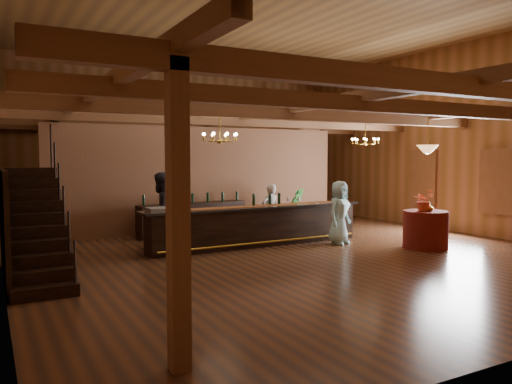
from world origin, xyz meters
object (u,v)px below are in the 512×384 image
tasting_bar (258,226)px  staff_second (161,211)px  beverage_dispenser (183,198)px  guest (339,213)px  chandelier_right (365,141)px  chandelier_left (220,137)px  pendant_lamp (427,149)px  floor_plant (294,209)px  round_table (425,230)px  backbar_shelf (193,219)px  raffle_drum (339,195)px  bartender (270,212)px

tasting_bar → staff_second: size_ratio=3.22×
beverage_dispenser → guest: size_ratio=0.37×
beverage_dispenser → chandelier_right: (6.02, 0.74, 1.41)m
chandelier_left → pendant_lamp: 4.99m
pendant_lamp → floor_plant: 4.63m
round_table → guest: bearing=134.1°
round_table → beverage_dispenser: bearing=156.9°
tasting_bar → backbar_shelf: size_ratio=1.85×
tasting_bar → backbar_shelf: tasting_bar is taller
raffle_drum → backbar_shelf: bearing=144.3°
staff_second → chandelier_right: bearing=142.1°
chandelier_left → staff_second: 2.43m
staff_second → round_table: bearing=114.0°
backbar_shelf → guest: 4.22m
floor_plant → raffle_drum: bearing=-80.5°
raffle_drum → chandelier_left: bearing=-169.0°
backbar_shelf → staff_second: 2.31m
chandelier_right → guest: bearing=-144.6°
tasting_bar → staff_second: (-2.26, 0.72, 0.42)m
tasting_bar → backbar_shelf: (-0.78, 2.43, -0.05)m
chandelier_right → pendant_lamp: size_ratio=0.89×
raffle_drum → beverage_dispenser: bearing=-179.5°
raffle_drum → pendant_lamp: bearing=-70.3°
raffle_drum → staff_second: (-4.81, 0.69, -0.24)m
chandelier_right → floor_plant: bearing=148.4°
round_table → guest: guest is taller
beverage_dispenser → round_table: size_ratio=0.57×
backbar_shelf → bartender: (1.53, -1.77, 0.29)m
bartender → floor_plant: 1.92m
backbar_shelf → round_table: round_table is taller
staff_second → guest: bearing=122.2°
tasting_bar → beverage_dispenser: 2.11m
chandelier_right → round_table: bearing=-102.6°
round_table → chandelier_right: chandelier_right is taller
staff_second → beverage_dispenser: bearing=74.4°
beverage_dispenser → staff_second: size_ratio=0.32×
beverage_dispenser → raffle_drum: (4.51, 0.04, -0.11)m
round_table → chandelier_left: bearing=161.8°
raffle_drum → staff_second: staff_second is taller
tasting_bar → staff_second: staff_second is taller
tasting_bar → chandelier_right: chandelier_right is taller
beverage_dispenser → guest: guest is taller
pendant_lamp → staff_second: (-5.64, 3.00, -1.48)m
pendant_lamp → guest: bearing=134.1°
raffle_drum → floor_plant: 1.91m
tasting_bar → bartender: bearing=39.8°
tasting_bar → floor_plant: bearing=37.6°
chandelier_left → chandelier_right: 5.61m
round_table → pendant_lamp: pendant_lamp is taller
staff_second → backbar_shelf: bearing=-168.7°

